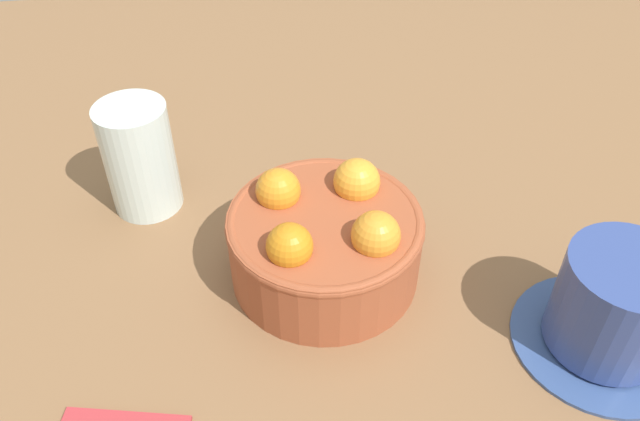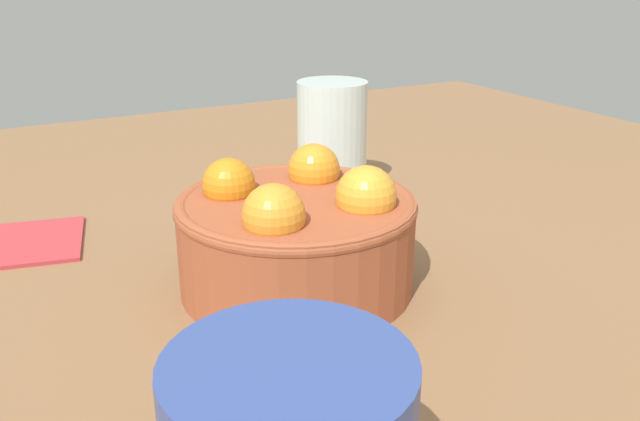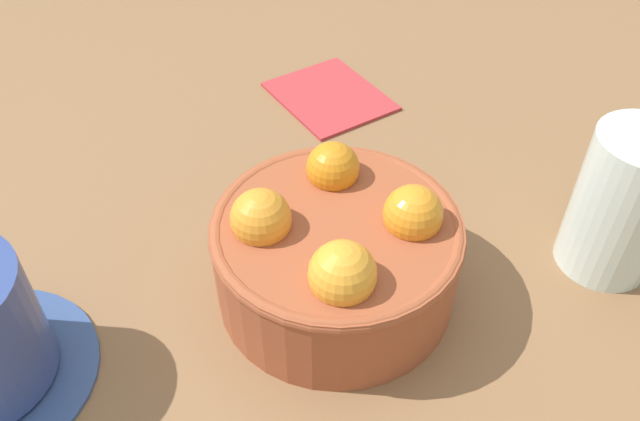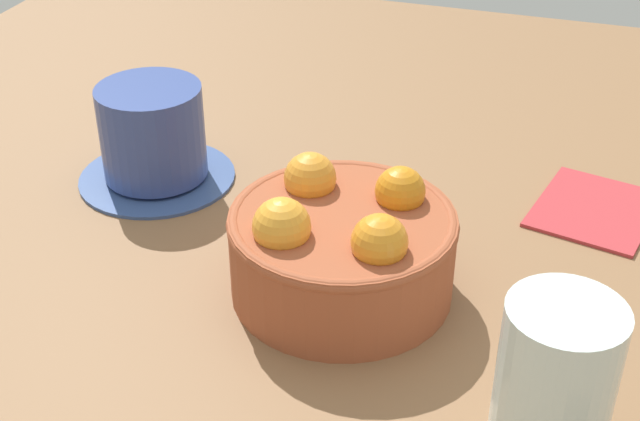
{
  "view_description": "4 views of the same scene",
  "coord_description": "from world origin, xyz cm",
  "px_view_note": "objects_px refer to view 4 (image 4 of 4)",
  "views": [
    {
      "loc": [
        -37.14,
        5.57,
        40.25
      ],
      "look_at": [
        0.2,
        0.37,
        6.91
      ],
      "focal_mm": 36.05,
      "sensor_mm": 36.0,
      "label": 1
    },
    {
      "loc": [
        -18.37,
        -37.12,
        21.2
      ],
      "look_at": [
        1.15,
        -1.18,
        5.66
      ],
      "focal_mm": 37.91,
      "sensor_mm": 36.0,
      "label": 2
    },
    {
      "loc": [
        19.32,
        -20.95,
        34.16
      ],
      "look_at": [
        -1.21,
        -0.26,
        6.78
      ],
      "focal_mm": 36.47,
      "sensor_mm": 36.0,
      "label": 3
    },
    {
      "loc": [
        48.59,
        14.38,
        38.65
      ],
      "look_at": [
        -0.35,
        -1.74,
        6.17
      ],
      "focal_mm": 49.75,
      "sensor_mm": 36.0,
      "label": 4
    }
  ],
  "objects_px": {
    "terracotta_bowl": "(342,245)",
    "coffee_cup": "(153,138)",
    "water_glass": "(554,388)",
    "folded_napkin": "(595,208)"
  },
  "relations": [
    {
      "from": "terracotta_bowl",
      "to": "coffee_cup",
      "type": "relative_size",
      "value": 1.18
    },
    {
      "from": "terracotta_bowl",
      "to": "water_glass",
      "type": "distance_m",
      "value": 0.19
    },
    {
      "from": "coffee_cup",
      "to": "terracotta_bowl",
      "type": "bearing_deg",
      "value": 62.76
    },
    {
      "from": "terracotta_bowl",
      "to": "coffee_cup",
      "type": "height_order",
      "value": "terracotta_bowl"
    },
    {
      "from": "terracotta_bowl",
      "to": "water_glass",
      "type": "relative_size",
      "value": 1.5
    },
    {
      "from": "water_glass",
      "to": "folded_napkin",
      "type": "height_order",
      "value": "water_glass"
    },
    {
      "from": "coffee_cup",
      "to": "water_glass",
      "type": "relative_size",
      "value": 1.27
    },
    {
      "from": "folded_napkin",
      "to": "terracotta_bowl",
      "type": "bearing_deg",
      "value": -44.86
    },
    {
      "from": "water_glass",
      "to": "terracotta_bowl",
      "type": "bearing_deg",
      "value": -126.47
    },
    {
      "from": "coffee_cup",
      "to": "folded_napkin",
      "type": "bearing_deg",
      "value": 100.07
    }
  ]
}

